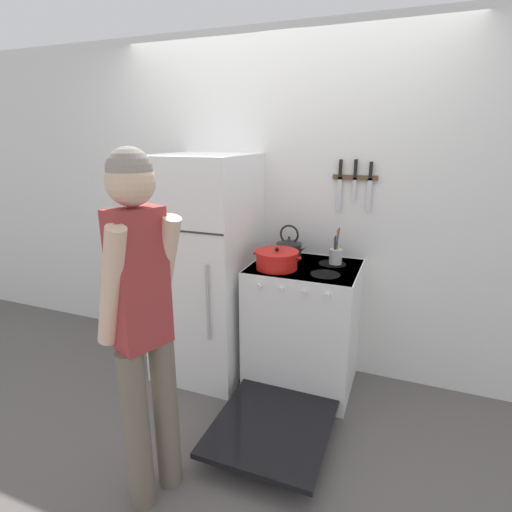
{
  "coord_description": "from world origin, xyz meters",
  "views": [
    {
      "loc": [
        0.94,
        -2.89,
        1.8
      ],
      "look_at": [
        -0.01,
        -0.46,
        1.02
      ],
      "focal_mm": 28.0,
      "sensor_mm": 36.0,
      "label": 1
    }
  ],
  "objects_px": {
    "refrigerator": "(206,268)",
    "tea_kettle": "(289,248)",
    "stove_range": "(301,329)",
    "person": "(143,317)",
    "utensil_jar": "(336,255)",
    "dutch_oven_pot": "(277,260)"
  },
  "relations": [
    {
      "from": "refrigerator",
      "to": "tea_kettle",
      "type": "distance_m",
      "value": 0.65
    },
    {
      "from": "stove_range",
      "to": "tea_kettle",
      "type": "height_order",
      "value": "tea_kettle"
    },
    {
      "from": "refrigerator",
      "to": "utensil_jar",
      "type": "height_order",
      "value": "refrigerator"
    },
    {
      "from": "dutch_oven_pot",
      "to": "utensil_jar",
      "type": "distance_m",
      "value": 0.43
    },
    {
      "from": "dutch_oven_pot",
      "to": "person",
      "type": "distance_m",
      "value": 1.14
    },
    {
      "from": "dutch_oven_pot",
      "to": "tea_kettle",
      "type": "xyz_separation_m",
      "value": [
        0.01,
        0.24,
        0.02
      ]
    },
    {
      "from": "utensil_jar",
      "to": "refrigerator",
      "type": "bearing_deg",
      "value": -169.14
    },
    {
      "from": "dutch_oven_pot",
      "to": "tea_kettle",
      "type": "relative_size",
      "value": 1.32
    },
    {
      "from": "stove_range",
      "to": "person",
      "type": "distance_m",
      "value": 1.38
    },
    {
      "from": "stove_range",
      "to": "person",
      "type": "height_order",
      "value": "person"
    },
    {
      "from": "refrigerator",
      "to": "person",
      "type": "height_order",
      "value": "person"
    },
    {
      "from": "dutch_oven_pot",
      "to": "person",
      "type": "height_order",
      "value": "person"
    },
    {
      "from": "tea_kettle",
      "to": "stove_range",
      "type": "bearing_deg",
      "value": -46.22
    },
    {
      "from": "stove_range",
      "to": "utensil_jar",
      "type": "distance_m",
      "value": 0.59
    },
    {
      "from": "stove_range",
      "to": "utensil_jar",
      "type": "height_order",
      "value": "utensil_jar"
    },
    {
      "from": "refrigerator",
      "to": "stove_range",
      "type": "height_order",
      "value": "refrigerator"
    },
    {
      "from": "tea_kettle",
      "to": "person",
      "type": "height_order",
      "value": "person"
    },
    {
      "from": "person",
      "to": "stove_range",
      "type": "bearing_deg",
      "value": -0.62
    },
    {
      "from": "utensil_jar",
      "to": "person",
      "type": "xyz_separation_m",
      "value": [
        -0.64,
        -1.35,
        0.01
      ]
    },
    {
      "from": "refrigerator",
      "to": "utensil_jar",
      "type": "bearing_deg",
      "value": 10.86
    },
    {
      "from": "dutch_oven_pot",
      "to": "person",
      "type": "xyz_separation_m",
      "value": [
        -0.28,
        -1.1,
        0.01
      ]
    },
    {
      "from": "tea_kettle",
      "to": "utensil_jar",
      "type": "distance_m",
      "value": 0.34
    }
  ]
}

